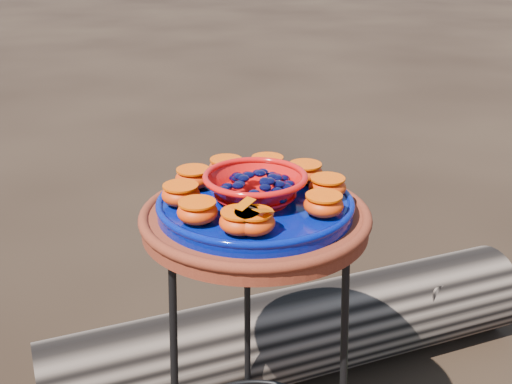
{
  "coord_description": "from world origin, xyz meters",
  "views": [
    {
      "loc": [
        -0.12,
        -1.19,
        1.28
      ],
      "look_at": [
        0.0,
        0.0,
        0.78
      ],
      "focal_mm": 45.0,
      "sensor_mm": 36.0,
      "label": 1
    }
  ],
  "objects": [
    {
      "name": "orange_half_1",
      "position": [
        0.12,
        -0.08,
        0.79
      ],
      "size": [
        0.08,
        0.08,
        0.04
      ],
      "primitive_type": "ellipsoid",
      "color": "#C54406",
      "rests_on": "cobalt_plate"
    },
    {
      "name": "cobalt_plate",
      "position": [
        0.0,
        0.0,
        0.75
      ],
      "size": [
        0.4,
        0.4,
        0.03
      ],
      "primitive_type": "cylinder",
      "color": "#030053",
      "rests_on": "terracotta_saucer"
    },
    {
      "name": "orange_half_0",
      "position": [
        -0.02,
        -0.15,
        0.79
      ],
      "size": [
        0.08,
        0.08,
        0.04
      ],
      "primitive_type": "ellipsoid",
      "color": "#C54406",
      "rests_on": "cobalt_plate"
    },
    {
      "name": "orange_half_3",
      "position": [
        0.12,
        0.09,
        0.79
      ],
      "size": [
        0.08,
        0.08,
        0.04
      ],
      "primitive_type": "ellipsoid",
      "color": "#C54406",
      "rests_on": "cobalt_plate"
    },
    {
      "name": "terracotta_saucer",
      "position": [
        0.0,
        0.0,
        0.72
      ],
      "size": [
        0.46,
        0.46,
        0.04
      ],
      "primitive_type": "cylinder",
      "color": "#5C1B11",
      "rests_on": "plant_stand"
    },
    {
      "name": "orange_half_6",
      "position": [
        -0.12,
        0.08,
        0.79
      ],
      "size": [
        0.08,
        0.08,
        0.04
      ],
      "primitive_type": "ellipsoid",
      "color": "#C54406",
      "rests_on": "cobalt_plate"
    },
    {
      "name": "orange_half_5",
      "position": [
        -0.05,
        0.14,
        0.79
      ],
      "size": [
        0.08,
        0.08,
        0.04
      ],
      "primitive_type": "ellipsoid",
      "color": "#C54406",
      "rests_on": "cobalt_plate"
    },
    {
      "name": "foliage_back",
      "position": [
        -0.16,
        0.47,
        0.07
      ],
      "size": [
        0.3,
        0.3,
        0.15
      ],
      "primitive_type": "ellipsoid",
      "color": "#205B21",
      "rests_on": "ground"
    },
    {
      "name": "red_bowl",
      "position": [
        0.0,
        0.0,
        0.79
      ],
      "size": [
        0.2,
        0.2,
        0.06
      ],
      "primitive_type": null,
      "color": "red",
      "rests_on": "cobalt_plate"
    },
    {
      "name": "orange_half_8",
      "position": [
        -0.12,
        -0.09,
        0.79
      ],
      "size": [
        0.08,
        0.08,
        0.04
      ],
      "primitive_type": "ellipsoid",
      "color": "#C54406",
      "rests_on": "cobalt_plate"
    },
    {
      "name": "orange_half_4",
      "position": [
        0.04,
        0.14,
        0.79
      ],
      "size": [
        0.08,
        0.08,
        0.04
      ],
      "primitive_type": "ellipsoid",
      "color": "#C54406",
      "rests_on": "cobalt_plate"
    },
    {
      "name": "plant_stand",
      "position": [
        0.0,
        0.0,
        0.35
      ],
      "size": [
        0.44,
        0.44,
        0.7
      ],
      "primitive_type": null,
      "color": "black",
      "rests_on": "ground"
    },
    {
      "name": "orange_half_9",
      "position": [
        -0.04,
        -0.14,
        0.79
      ],
      "size": [
        0.08,
        0.08,
        0.04
      ],
      "primitive_type": "ellipsoid",
      "color": "#C54406",
      "rests_on": "cobalt_plate"
    },
    {
      "name": "glass_gems",
      "position": [
        0.0,
        0.0,
        0.83
      ],
      "size": [
        0.15,
        0.15,
        0.03
      ],
      "primitive_type": null,
      "color": "black",
      "rests_on": "red_bowl"
    },
    {
      "name": "orange_half_7",
      "position": [
        -0.15,
        -0.01,
        0.79
      ],
      "size": [
        0.08,
        0.08,
        0.04
      ],
      "primitive_type": "ellipsoid",
      "color": "#C54406",
      "rests_on": "cobalt_plate"
    },
    {
      "name": "butterfly",
      "position": [
        -0.02,
        -0.15,
        0.81
      ],
      "size": [
        0.1,
        0.09,
        0.01
      ],
      "primitive_type": null,
      "rotation": [
        0.0,
        0.0,
        0.73
      ],
      "color": "#BC4500",
      "rests_on": "orange_half_0"
    },
    {
      "name": "orange_half_2",
      "position": [
        0.15,
        0.01,
        0.79
      ],
      "size": [
        0.08,
        0.08,
        0.04
      ],
      "primitive_type": "ellipsoid",
      "color": "#C54406",
      "rests_on": "cobalt_plate"
    },
    {
      "name": "driftwood_log",
      "position": [
        0.16,
        0.42,
        0.14
      ],
      "size": [
        1.54,
        0.79,
        0.28
      ],
      "primitive_type": null,
      "rotation": [
        0.0,
        0.0,
        0.29
      ],
      "color": "black",
      "rests_on": "ground"
    }
  ]
}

